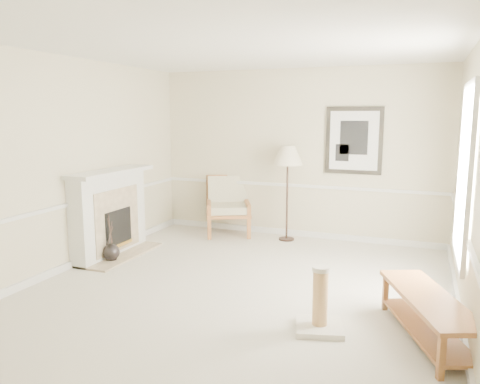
% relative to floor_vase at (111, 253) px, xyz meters
% --- Properties ---
extents(ground, '(5.50, 5.50, 0.00)m').
position_rel_floor_vase_xyz_m(ground, '(2.13, -0.30, -0.13)').
color(ground, silver).
rests_on(ground, ground).
extents(room, '(5.04, 5.54, 2.92)m').
position_rel_floor_vase_xyz_m(room, '(2.27, -0.23, 1.73)').
color(room, beige).
rests_on(room, ground).
extents(fireplace, '(0.64, 1.64, 1.31)m').
position_rel_floor_vase_xyz_m(fireplace, '(-0.21, 0.30, 0.51)').
color(fireplace, white).
rests_on(fireplace, ground).
extents(floor_vase, '(0.25, 0.25, 0.72)m').
position_rel_floor_vase_xyz_m(floor_vase, '(0.00, 0.00, 0.00)').
color(floor_vase, black).
rests_on(floor_vase, ground).
extents(armchair, '(1.05, 1.08, 1.03)m').
position_rel_floor_vase_xyz_m(armchair, '(0.92, 2.20, 0.42)').
color(armchair, '#955D30').
rests_on(armchair, ground).
extents(floor_lamp, '(0.63, 0.63, 1.61)m').
position_rel_floor_vase_xyz_m(floor_lamp, '(2.05, 2.10, 1.28)').
color(floor_lamp, black).
rests_on(floor_lamp, ground).
extents(bench, '(1.00, 1.57, 0.43)m').
position_rel_floor_vase_xyz_m(bench, '(4.28, -0.89, 0.16)').
color(bench, '#955D30').
rests_on(bench, ground).
extents(scratching_post, '(0.56, 0.56, 0.66)m').
position_rel_floor_vase_xyz_m(scratching_post, '(3.29, -1.07, 0.07)').
color(scratching_post, silver).
rests_on(scratching_post, ground).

